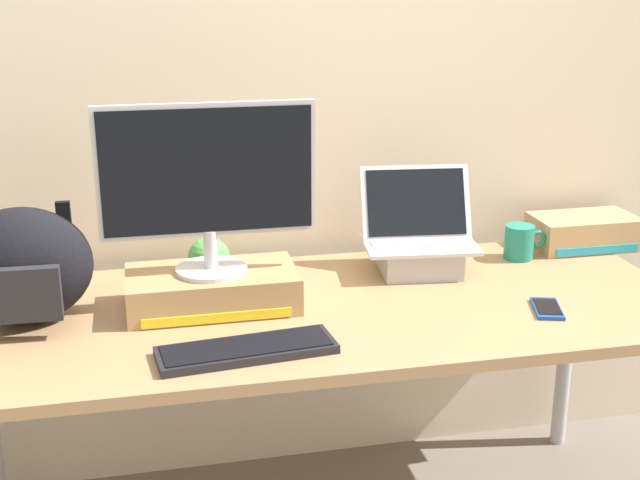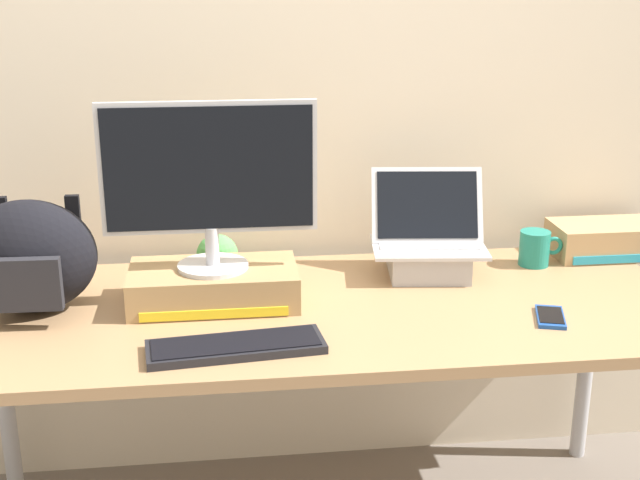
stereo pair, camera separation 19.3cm
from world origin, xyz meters
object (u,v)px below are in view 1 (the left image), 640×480
(open_laptop, at_px, (419,249))
(external_keyboard, at_px, (247,350))
(toner_box_yellow, at_px, (212,289))
(desktop_monitor, at_px, (208,182))
(cell_phone, at_px, (547,308))
(plush_toy, at_px, (209,258))
(messenger_backpack, at_px, (23,266))
(toner_box_cyan, at_px, (583,231))
(coffee_mug, at_px, (520,242))

(open_laptop, distance_m, external_keyboard, 0.72)
(toner_box_yellow, height_order, open_laptop, open_laptop)
(desktop_monitor, xyz_separation_m, external_keyboard, (0.05, -0.30, -0.32))
(cell_phone, xyz_separation_m, plush_toy, (-0.83, 0.42, 0.05))
(desktop_monitor, relative_size, open_laptop, 1.59)
(toner_box_yellow, bearing_deg, cell_phone, -14.22)
(cell_phone, bearing_deg, messenger_backpack, -172.76)
(toner_box_cyan, bearing_deg, cell_phone, -127.36)
(messenger_backpack, relative_size, coffee_mug, 2.65)
(cell_phone, bearing_deg, toner_box_cyan, 69.32)
(desktop_monitor, xyz_separation_m, toner_box_cyan, (1.19, 0.24, -0.28))
(open_laptop, xyz_separation_m, messenger_backpack, (-1.07, -0.14, 0.08))
(messenger_backpack, xyz_separation_m, toner_box_cyan, (1.65, 0.24, -0.10))
(open_laptop, distance_m, coffee_mug, 0.33)
(desktop_monitor, xyz_separation_m, cell_phone, (0.84, -0.21, -0.33))
(open_laptop, bearing_deg, toner_box_cyan, 15.84)
(toner_box_yellow, bearing_deg, external_keyboard, -81.04)
(toner_box_yellow, height_order, cell_phone, toner_box_yellow)
(toner_box_yellow, bearing_deg, toner_box_cyan, 11.55)
(plush_toy, bearing_deg, desktop_monitor, -93.00)
(desktop_monitor, relative_size, coffee_mug, 4.18)
(desktop_monitor, bearing_deg, external_keyboard, -80.50)
(open_laptop, relative_size, coffee_mug, 2.63)
(coffee_mug, distance_m, cell_phone, 0.41)
(external_keyboard, relative_size, coffee_mug, 3.22)
(toner_box_yellow, relative_size, toner_box_cyan, 1.37)
(cell_phone, bearing_deg, coffee_mug, 91.88)
(desktop_monitor, xyz_separation_m, open_laptop, (0.61, 0.15, -0.27))
(messenger_backpack, bearing_deg, desktop_monitor, 1.23)
(desktop_monitor, bearing_deg, plush_toy, 87.50)
(external_keyboard, relative_size, toner_box_cyan, 1.31)
(toner_box_yellow, xyz_separation_m, external_keyboard, (0.05, -0.30, -0.04))
(messenger_backpack, bearing_deg, cell_phone, -7.63)
(toner_box_yellow, distance_m, cell_phone, 0.87)
(plush_toy, height_order, toner_box_cyan, plush_toy)
(cell_phone, relative_size, plush_toy, 1.25)
(messenger_backpack, xyz_separation_m, cell_phone, (1.30, -0.22, -0.14))
(cell_phone, distance_m, toner_box_cyan, 0.57)
(coffee_mug, distance_m, toner_box_cyan, 0.25)
(desktop_monitor, height_order, external_keyboard, desktop_monitor)
(toner_box_yellow, distance_m, messenger_backpack, 0.47)
(messenger_backpack, xyz_separation_m, coffee_mug, (1.40, 0.18, -0.09))
(desktop_monitor, distance_m, plush_toy, 0.35)
(external_keyboard, xyz_separation_m, toner_box_cyan, (1.14, 0.55, 0.04))
(desktop_monitor, height_order, messenger_backpack, desktop_monitor)
(open_laptop, relative_size, messenger_backpack, 0.99)
(open_laptop, relative_size, plush_toy, 2.88)
(open_laptop, distance_m, cell_phone, 0.43)
(cell_phone, height_order, toner_box_cyan, toner_box_cyan)
(messenger_backpack, distance_m, plush_toy, 0.52)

